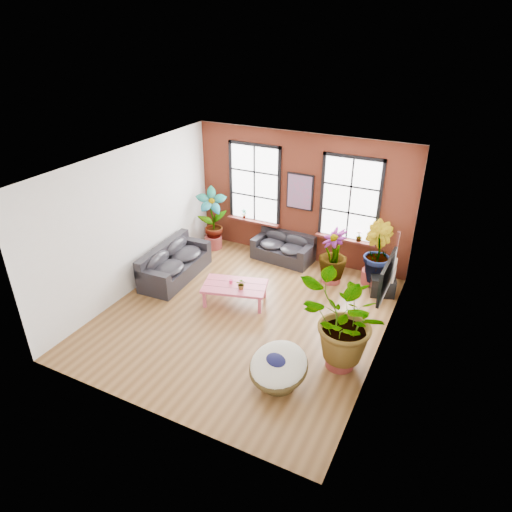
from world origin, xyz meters
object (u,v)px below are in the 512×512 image
at_px(sofa_back, 284,248).
at_px(papasan_chair, 278,367).
at_px(coffee_table, 235,287).
at_px(sofa_left, 174,263).

bearing_deg(sofa_back, papasan_chair, -62.65).
height_order(sofa_back, coffee_table, sofa_back).
xyz_separation_m(sofa_back, sofa_left, (-2.16, -2.18, 0.05)).
relative_size(sofa_left, coffee_table, 1.35).
distance_m(coffee_table, papasan_chair, 2.90).
bearing_deg(sofa_back, coffee_table, -88.53).
relative_size(coffee_table, papasan_chair, 1.24).
xyz_separation_m(sofa_back, papasan_chair, (1.89, -4.59, 0.08)).
xyz_separation_m(sofa_back, coffee_table, (-0.15, -2.52, 0.07)).
height_order(sofa_back, sofa_left, sofa_left).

